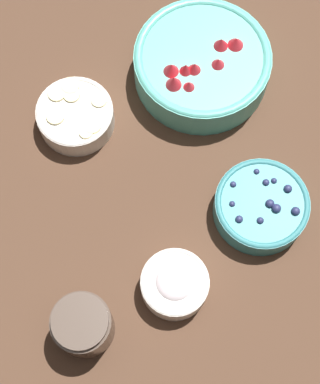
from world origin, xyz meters
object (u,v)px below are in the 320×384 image
object	(u,v)px
bowl_strawberries	(202,64)
jar_chocolate	(83,326)
bowl_blueberries	(261,206)
bowl_cream	(175,284)
bowl_bananas	(75,115)

from	to	relation	value
bowl_strawberries	jar_chocolate	xyz separation A→B (m)	(-0.38, -0.35, 0.00)
bowl_blueberries	jar_chocolate	xyz separation A→B (m)	(-0.35, -0.06, 0.01)
bowl_blueberries	bowl_cream	size ratio (longest dim) A/B	1.44
bowl_bananas	jar_chocolate	world-z (taller)	jar_chocolate
bowl_cream	bowl_bananas	bearing A→B (deg)	95.29
bowl_strawberries	bowl_bananas	world-z (taller)	bowl_strawberries
bowl_strawberries	jar_chocolate	size ratio (longest dim) A/B	2.61
bowl_blueberries	bowl_cream	xyz separation A→B (m)	(-0.19, -0.06, 0.00)
bowl_bananas	bowl_strawberries	bearing A→B (deg)	-1.46
jar_chocolate	bowl_bananas	bearing A→B (deg)	70.12
bowl_bananas	bowl_cream	world-z (taller)	bowl_cream
bowl_strawberries	bowl_cream	distance (m)	0.41
bowl_blueberries	bowl_bananas	distance (m)	0.37
bowl_strawberries	bowl_blueberries	bearing A→B (deg)	-94.94
bowl_cream	jar_chocolate	size ratio (longest dim) A/B	1.17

